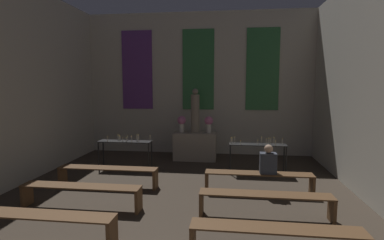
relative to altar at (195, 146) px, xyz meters
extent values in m
cube|color=beige|center=(0.00, 0.99, 2.00)|extent=(8.00, 0.12, 4.89)
cube|color=#60337F|center=(-2.17, 0.91, 2.49)|extent=(1.09, 0.03, 2.74)
cube|color=#33723F|center=(0.00, 0.91, 2.49)|extent=(1.09, 0.03, 2.74)
cube|color=#33723F|center=(2.17, 0.91, 2.49)|extent=(1.09, 0.03, 2.74)
cube|color=gray|center=(0.00, 0.00, 0.00)|extent=(1.35, 0.67, 0.89)
cylinder|color=gray|center=(0.00, 0.00, 1.05)|extent=(0.27, 0.27, 1.21)
sphere|color=gray|center=(0.00, 0.00, 1.76)|extent=(0.19, 0.19, 0.19)
cylinder|color=beige|center=(-0.44, 0.00, 0.59)|extent=(0.15, 0.15, 0.29)
sphere|color=#C66B9E|center=(-0.44, 0.00, 0.83)|extent=(0.27, 0.27, 0.27)
cylinder|color=beige|center=(0.44, 0.00, 0.59)|extent=(0.15, 0.15, 0.29)
sphere|color=#C66B9E|center=(0.44, 0.00, 0.83)|extent=(0.27, 0.27, 0.27)
cube|color=black|center=(-1.86, -1.36, 0.36)|extent=(1.52, 0.38, 0.02)
cylinder|color=black|center=(-2.59, -1.52, -0.05)|extent=(0.04, 0.04, 0.80)
cylinder|color=black|center=(-1.13, -1.52, -0.05)|extent=(0.04, 0.04, 0.80)
cylinder|color=black|center=(-2.59, -1.20, -0.05)|extent=(0.04, 0.04, 0.80)
cylinder|color=black|center=(-1.13, -1.20, -0.05)|extent=(0.04, 0.04, 0.80)
cylinder|color=silver|center=(-2.31, -1.52, 0.44)|extent=(0.02, 0.02, 0.14)
sphere|color=#F9CC4C|center=(-2.31, -1.52, 0.52)|extent=(0.02, 0.02, 0.02)
cylinder|color=silver|center=(-1.50, -1.35, 0.46)|extent=(0.02, 0.02, 0.17)
sphere|color=#F9CC4C|center=(-1.50, -1.35, 0.56)|extent=(0.02, 0.02, 0.02)
cylinder|color=silver|center=(-1.82, -1.26, 0.44)|extent=(0.02, 0.02, 0.13)
sphere|color=#F9CC4C|center=(-1.82, -1.26, 0.51)|extent=(0.02, 0.02, 0.02)
cylinder|color=silver|center=(-1.62, -1.48, 0.45)|extent=(0.02, 0.02, 0.15)
sphere|color=#F9CC4C|center=(-1.62, -1.48, 0.54)|extent=(0.02, 0.02, 0.02)
cylinder|color=silver|center=(-2.03, -1.34, 0.44)|extent=(0.02, 0.02, 0.14)
sphere|color=#F9CC4C|center=(-2.03, -1.34, 0.53)|extent=(0.02, 0.02, 0.02)
cylinder|color=silver|center=(-1.45, -1.40, 0.46)|extent=(0.02, 0.02, 0.18)
sphere|color=#F9CC4C|center=(-1.45, -1.40, 0.56)|extent=(0.02, 0.02, 0.02)
cylinder|color=silver|center=(-1.90, -1.43, 0.42)|extent=(0.02, 0.02, 0.10)
sphere|color=#F9CC4C|center=(-1.90, -1.43, 0.48)|extent=(0.02, 0.02, 0.02)
cylinder|color=silver|center=(-2.04, -1.26, 0.43)|extent=(0.02, 0.02, 0.11)
sphere|color=#F9CC4C|center=(-2.04, -1.26, 0.49)|extent=(0.02, 0.02, 0.02)
cylinder|color=silver|center=(-1.16, -1.20, 0.44)|extent=(0.02, 0.02, 0.13)
sphere|color=#F9CC4C|center=(-1.16, -1.20, 0.51)|extent=(0.02, 0.02, 0.02)
cylinder|color=silver|center=(-2.10, -1.26, 0.45)|extent=(0.02, 0.02, 0.15)
sphere|color=#F9CC4C|center=(-2.10, -1.26, 0.53)|extent=(0.02, 0.02, 0.02)
cylinder|color=silver|center=(-1.78, -1.48, 0.43)|extent=(0.02, 0.02, 0.11)
sphere|color=#F9CC4C|center=(-1.78, -1.48, 0.49)|extent=(0.02, 0.02, 0.02)
cylinder|color=silver|center=(-1.52, -1.34, 0.42)|extent=(0.02, 0.02, 0.09)
sphere|color=#F9CC4C|center=(-1.52, -1.34, 0.48)|extent=(0.02, 0.02, 0.02)
cube|color=black|center=(1.86, -1.36, 0.36)|extent=(1.52, 0.38, 0.02)
cylinder|color=black|center=(1.13, -1.52, -0.05)|extent=(0.04, 0.04, 0.80)
cylinder|color=black|center=(2.59, -1.52, -0.05)|extent=(0.04, 0.04, 0.80)
cylinder|color=black|center=(1.13, -1.20, -0.05)|extent=(0.04, 0.04, 0.80)
cylinder|color=black|center=(2.59, -1.20, -0.05)|extent=(0.04, 0.04, 0.80)
cylinder|color=silver|center=(2.20, -1.33, 0.45)|extent=(0.02, 0.02, 0.16)
sphere|color=#F9CC4C|center=(2.20, -1.33, 0.54)|extent=(0.02, 0.02, 0.02)
cylinder|color=silver|center=(2.30, -1.21, 0.45)|extent=(0.02, 0.02, 0.15)
sphere|color=#F9CC4C|center=(2.30, -1.21, 0.53)|extent=(0.02, 0.02, 0.02)
cylinder|color=silver|center=(1.96, -1.32, 0.46)|extent=(0.02, 0.02, 0.17)
sphere|color=#F9CC4C|center=(1.96, -1.32, 0.56)|extent=(0.02, 0.02, 0.02)
cylinder|color=silver|center=(2.31, -1.50, 0.43)|extent=(0.02, 0.02, 0.11)
sphere|color=#F9CC4C|center=(2.31, -1.50, 0.50)|extent=(0.02, 0.02, 0.02)
cylinder|color=silver|center=(2.10, -1.23, 0.43)|extent=(0.02, 0.02, 0.12)
sphere|color=#F9CC4C|center=(2.10, -1.23, 0.50)|extent=(0.02, 0.02, 0.02)
cylinder|color=silver|center=(1.24, -1.29, 0.45)|extent=(0.02, 0.02, 0.16)
sphere|color=#F9CC4C|center=(1.24, -1.29, 0.54)|extent=(0.02, 0.02, 0.02)
cylinder|color=silver|center=(1.86, -1.39, 0.42)|extent=(0.02, 0.02, 0.10)
sphere|color=#F9CC4C|center=(1.86, -1.39, 0.49)|extent=(0.02, 0.02, 0.02)
cylinder|color=silver|center=(1.14, -1.38, 0.45)|extent=(0.02, 0.02, 0.16)
sphere|color=#F9CC4C|center=(1.14, -1.38, 0.54)|extent=(0.02, 0.02, 0.02)
cylinder|color=silver|center=(2.51, -1.32, 0.45)|extent=(0.02, 0.02, 0.15)
sphere|color=#F9CC4C|center=(2.51, -1.32, 0.53)|extent=(0.02, 0.02, 0.02)
cylinder|color=silver|center=(1.17, -1.40, 0.45)|extent=(0.02, 0.02, 0.15)
sphere|color=#F9CC4C|center=(1.17, -1.40, 0.53)|extent=(0.02, 0.02, 0.02)
cylinder|color=silver|center=(1.39, -1.48, 0.42)|extent=(0.02, 0.02, 0.10)
sphere|color=#F9CC4C|center=(1.39, -1.48, 0.48)|extent=(0.02, 0.02, 0.02)
cylinder|color=silver|center=(2.16, -1.27, 0.44)|extent=(0.02, 0.02, 0.14)
sphere|color=#F9CC4C|center=(2.16, -1.27, 0.53)|extent=(0.02, 0.02, 0.02)
cube|color=brown|center=(-1.75, -5.45, 0.01)|extent=(2.37, 0.36, 0.03)
cube|color=brown|center=(-0.60, -5.45, -0.23)|extent=(0.06, 0.32, 0.44)
cube|color=brown|center=(1.75, -5.45, 0.01)|extent=(2.37, 0.36, 0.03)
cube|color=brown|center=(0.60, -5.45, -0.23)|extent=(0.06, 0.32, 0.44)
cube|color=brown|center=(-1.75, -4.16, 0.01)|extent=(2.37, 0.36, 0.03)
cube|color=brown|center=(-2.91, -4.16, -0.23)|extent=(0.06, 0.32, 0.44)
cube|color=brown|center=(-0.60, -4.16, -0.23)|extent=(0.06, 0.32, 0.44)
cube|color=brown|center=(1.75, -4.16, 0.01)|extent=(2.37, 0.36, 0.03)
cube|color=brown|center=(0.60, -4.16, -0.23)|extent=(0.06, 0.32, 0.44)
cube|color=brown|center=(2.91, -4.16, -0.23)|extent=(0.06, 0.32, 0.44)
cube|color=brown|center=(-1.75, -2.86, 0.01)|extent=(2.37, 0.36, 0.03)
cube|color=brown|center=(-2.91, -2.86, -0.23)|extent=(0.06, 0.32, 0.44)
cube|color=brown|center=(-0.60, -2.86, -0.23)|extent=(0.06, 0.32, 0.44)
cube|color=brown|center=(1.75, -2.86, 0.01)|extent=(2.37, 0.36, 0.03)
cube|color=brown|center=(0.60, -2.86, -0.23)|extent=(0.06, 0.32, 0.44)
cube|color=brown|center=(2.91, -2.86, -0.23)|extent=(0.06, 0.32, 0.44)
cube|color=#383D47|center=(1.95, -2.86, 0.25)|extent=(0.36, 0.24, 0.46)
sphere|color=tan|center=(1.95, -2.86, 0.57)|extent=(0.19, 0.19, 0.19)
camera|label=1|loc=(1.10, -9.46, 1.95)|focal=28.00mm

